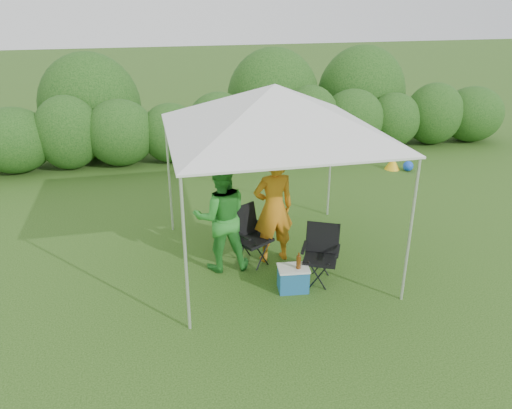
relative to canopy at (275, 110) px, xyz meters
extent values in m
plane|color=#375E1D|center=(0.00, -0.50, -2.46)|extent=(70.00, 70.00, 0.00)
ellipsoid|color=#29551B|center=(-4.88, 5.50, -1.67)|extent=(1.80, 1.53, 1.57)
cylinder|color=#382616|center=(-4.88, 5.50, -2.31)|extent=(0.12, 0.12, 0.30)
ellipsoid|color=#29551B|center=(-3.66, 5.50, -1.56)|extent=(1.58, 1.34, 1.80)
cylinder|color=#382616|center=(-3.66, 5.50, -2.31)|extent=(0.12, 0.12, 0.30)
ellipsoid|color=#29551B|center=(-2.44, 5.50, -1.64)|extent=(1.72, 1.47, 1.65)
cylinder|color=#382616|center=(-2.44, 5.50, -2.31)|extent=(0.12, 0.12, 0.30)
ellipsoid|color=#29551B|center=(-1.22, 5.50, -1.71)|extent=(1.50, 1.28, 1.50)
cylinder|color=#382616|center=(-1.22, 5.50, -2.31)|extent=(0.12, 0.12, 0.30)
ellipsoid|color=#29551B|center=(0.00, 5.50, -1.60)|extent=(1.65, 1.40, 1.73)
cylinder|color=#382616|center=(0.00, 5.50, -2.31)|extent=(0.12, 0.12, 0.30)
ellipsoid|color=#29551B|center=(1.22, 5.50, -1.67)|extent=(1.80, 1.53, 1.57)
cylinder|color=#382616|center=(1.22, 5.50, -2.31)|extent=(0.12, 0.12, 0.30)
ellipsoid|color=#29551B|center=(2.44, 5.50, -1.56)|extent=(1.58, 1.34, 1.80)
cylinder|color=#382616|center=(2.44, 5.50, -2.31)|extent=(0.12, 0.12, 0.30)
ellipsoid|color=#29551B|center=(3.66, 5.50, -1.64)|extent=(1.72, 1.47, 1.65)
cylinder|color=#382616|center=(3.66, 5.50, -2.31)|extent=(0.12, 0.12, 0.30)
ellipsoid|color=#29551B|center=(4.88, 5.50, -1.71)|extent=(1.50, 1.28, 1.50)
cylinder|color=#382616|center=(4.88, 5.50, -2.31)|extent=(0.12, 0.12, 0.30)
ellipsoid|color=#29551B|center=(6.10, 5.50, -1.60)|extent=(1.65, 1.40, 1.73)
cylinder|color=#382616|center=(6.10, 5.50, -2.31)|extent=(0.12, 0.12, 0.30)
ellipsoid|color=#29551B|center=(7.32, 5.50, -1.67)|extent=(1.80, 1.53, 1.57)
cylinder|color=#382616|center=(7.32, 5.50, -2.31)|extent=(0.12, 0.12, 0.30)
cylinder|color=silver|center=(-1.50, -1.50, -1.41)|extent=(0.04, 0.04, 2.10)
cylinder|color=silver|center=(1.50, -1.50, -1.41)|extent=(0.04, 0.04, 2.10)
cylinder|color=silver|center=(-1.50, 1.50, -1.41)|extent=(0.04, 0.04, 2.10)
cylinder|color=silver|center=(1.50, 1.50, -1.41)|extent=(0.04, 0.04, 2.10)
cube|color=white|center=(0.00, 0.00, -0.35)|extent=(3.10, 3.10, 0.03)
pyramid|color=white|center=(0.00, 0.00, 0.02)|extent=(3.10, 3.10, 0.70)
cube|color=black|center=(0.52, -0.79, -2.08)|extent=(0.62, 0.60, 0.05)
cube|color=black|center=(0.61, -0.61, -1.82)|extent=(0.49, 0.33, 0.46)
cube|color=black|center=(0.30, -0.69, -1.91)|extent=(0.22, 0.38, 0.03)
cube|color=black|center=(0.74, -0.90, -1.91)|extent=(0.22, 0.38, 0.03)
cylinder|color=black|center=(0.25, -0.89, -2.27)|extent=(0.02, 0.02, 0.38)
cylinder|color=black|center=(0.61, -1.06, -2.27)|extent=(0.02, 0.02, 0.38)
cylinder|color=black|center=(0.42, -0.52, -2.27)|extent=(0.02, 0.02, 0.38)
cylinder|color=black|center=(0.79, -0.70, -2.27)|extent=(0.02, 0.02, 0.38)
cube|color=black|center=(-0.33, -0.02, -2.05)|extent=(0.67, 0.66, 0.05)
cube|color=black|center=(-0.44, 0.17, -1.78)|extent=(0.50, 0.38, 0.48)
cube|color=black|center=(-0.55, -0.15, -1.88)|extent=(0.26, 0.39, 0.03)
cube|color=black|center=(-0.10, 0.12, -1.88)|extent=(0.26, 0.39, 0.03)
cylinder|color=black|center=(-0.40, -0.31, -2.26)|extent=(0.02, 0.02, 0.41)
cylinder|color=black|center=(-0.03, -0.09, -2.26)|extent=(0.02, 0.02, 0.41)
cylinder|color=black|center=(-0.62, 0.06, -2.26)|extent=(0.02, 0.02, 0.41)
cylinder|color=black|center=(-0.25, 0.28, -2.26)|extent=(0.02, 0.02, 0.41)
imported|color=orange|center=(0.01, 0.03, -1.56)|extent=(0.70, 0.50, 1.81)
imported|color=green|center=(-0.83, -0.04, -1.59)|extent=(0.87, 0.69, 1.75)
cube|color=#216197|center=(0.07, -0.92, -2.29)|extent=(0.45, 0.35, 0.34)
cube|color=silver|center=(0.07, -0.92, -2.10)|extent=(0.48, 0.37, 0.03)
cylinder|color=#592D0C|center=(0.13, -0.96, -1.96)|extent=(0.07, 0.07, 0.25)
cone|color=yellow|center=(4.00, 3.69, -2.31)|extent=(0.37, 0.37, 0.31)
sphere|color=blue|center=(4.31, 3.48, -2.34)|extent=(0.25, 0.25, 0.25)
camera|label=1|loc=(-1.85, -6.87, 1.57)|focal=35.00mm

